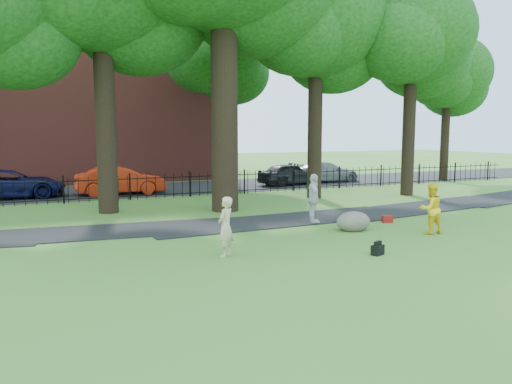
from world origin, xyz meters
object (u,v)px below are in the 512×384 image
man (431,209)px  boulder (353,220)px  woman (226,227)px  red_sedan (120,180)px

man → boulder: 2.48m
woman → boulder: (5.13, 1.52, -0.44)m
red_sedan → man: bearing=-150.0°
woman → man: size_ratio=0.97×
woman → boulder: bearing=154.6°
woman → boulder: 5.37m
boulder → woman: bearing=-163.5°
man → boulder: man is taller
boulder → man: bearing=-37.1°
man → red_sedan: bearing=-57.4°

